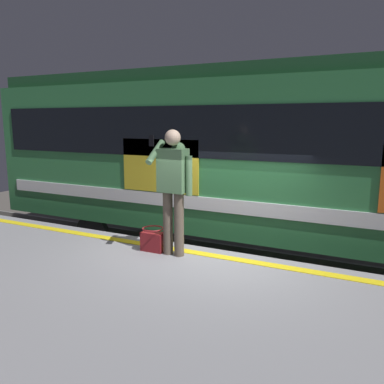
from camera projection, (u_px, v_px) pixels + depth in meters
The scene contains 8 objects.
ground_plane at pixel (212, 317), 6.12m from camera, with size 24.89×24.89×0.00m, color #4C4742.
platform at pixel (107, 378), 3.80m from camera, with size 16.01×5.05×1.12m, color gray.
safety_line at pixel (204, 254), 5.65m from camera, with size 15.69×0.16×0.01m, color yellow.
track_rail_near at pixel (245, 276), 7.50m from camera, with size 20.82×0.08×0.16m, color slate.
track_rail_far at pixel (266, 254), 8.76m from camera, with size 20.82×0.08×0.16m, color slate.
train_carriage at pixel (299, 152), 7.36m from camera, with size 12.74×2.75×3.81m.
passenger at pixel (173, 182), 5.46m from camera, with size 0.57×0.55×1.78m.
handbag at pixel (153, 240), 5.77m from camera, with size 0.35×0.32×0.35m.
Camera 1 is at (-2.26, 5.21, 3.02)m, focal length 36.64 mm.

